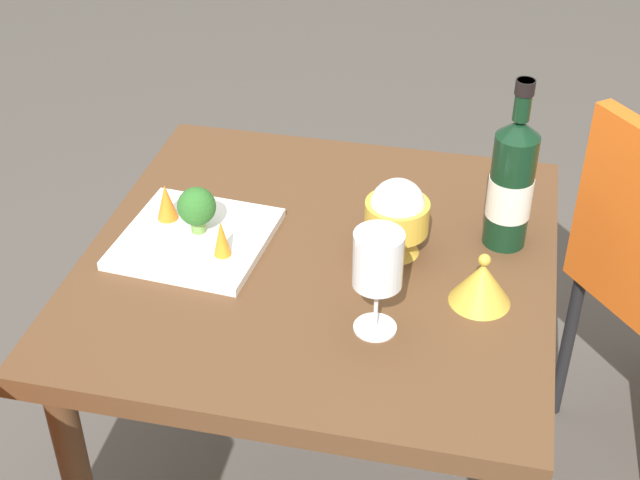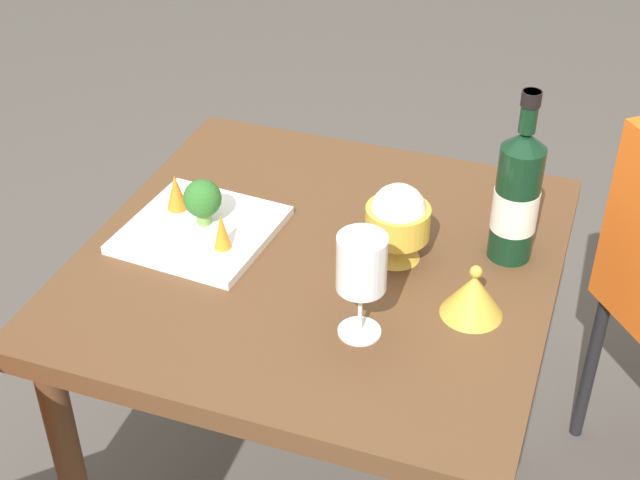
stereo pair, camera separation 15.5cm
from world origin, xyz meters
The scene contains 9 objects.
dining_table centered at (0.00, 0.00, 0.64)m, with size 0.80×0.80×0.74m.
wine_bottle centered at (0.31, 0.11, 0.86)m, with size 0.08×0.08×0.31m.
wine_glass centered at (0.13, -0.17, 0.87)m, with size 0.08×0.08×0.18m.
rice_bowl centered at (0.13, 0.04, 0.81)m, with size 0.11×0.11×0.14m.
rice_bowl_lid centered at (0.28, -0.07, 0.78)m, with size 0.10×0.10×0.09m.
serving_plate centered at (-0.22, -0.01, 0.75)m, with size 0.27×0.27×0.02m.
broccoli_floret centered at (-0.22, 0.00, 0.80)m, with size 0.07×0.07×0.09m.
carrot_garnish_left centered at (-0.29, 0.03, 0.79)m, with size 0.04×0.04×0.07m.
carrot_garnish_right centered at (-0.16, -0.06, 0.79)m, with size 0.03×0.03×0.07m.
Camera 2 is at (0.42, -1.19, 1.67)m, focal length 50.85 mm.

